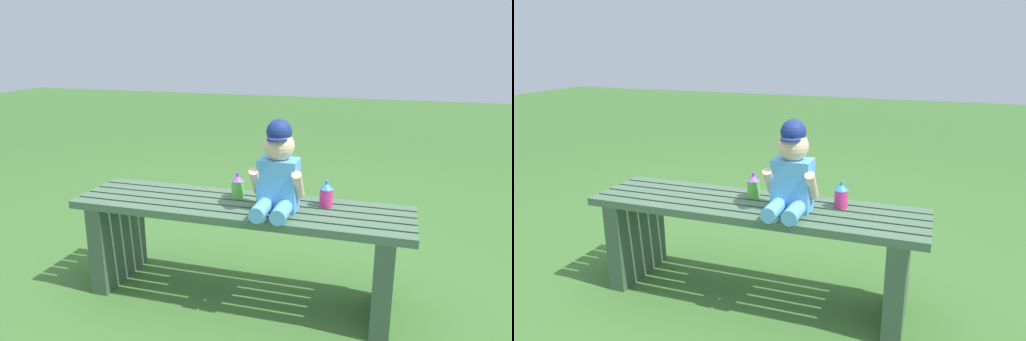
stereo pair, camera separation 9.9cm
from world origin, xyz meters
TOP-DOWN VIEW (x-y plane):
  - ground_plane at (0.00, 0.00)m, footprint 16.00×16.00m
  - park_bench at (0.00, 0.00)m, footprint 1.56×0.39m
  - child_figure at (0.19, -0.03)m, footprint 0.23×0.27m
  - sippy_cup_left at (-0.04, 0.08)m, footprint 0.06×0.06m
  - sippy_cup_right at (0.39, 0.08)m, footprint 0.06×0.06m

SIDE VIEW (x-z plane):
  - ground_plane at x=0.00m, z-range 0.00..0.00m
  - park_bench at x=0.00m, z-range 0.08..0.55m
  - sippy_cup_left at x=-0.04m, z-range 0.47..0.59m
  - sippy_cup_right at x=0.39m, z-range 0.47..0.59m
  - child_figure at x=0.19m, z-range 0.45..0.85m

